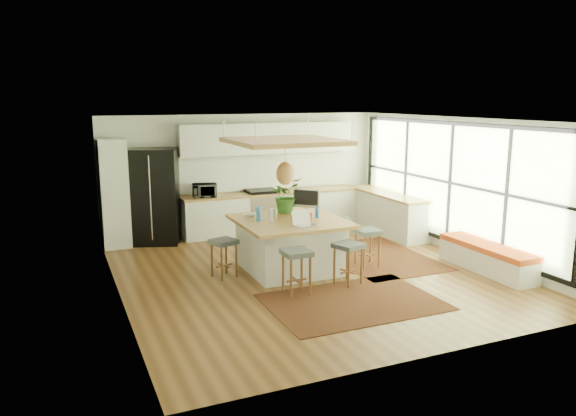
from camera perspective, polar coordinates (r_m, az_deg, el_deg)
name	(u,v)px	position (r m, az deg, el deg)	size (l,w,h in m)	color
floor	(309,272)	(9.88, 2.23, -6.70)	(7.00, 7.00, 0.00)	#553318
ceiling	(311,120)	(9.40, 2.36, 9.14)	(7.00, 7.00, 0.00)	white
wall_back	(245,173)	(12.75, -4.53, 3.63)	(6.50, 6.50, 0.00)	silver
wall_front	(440,248)	(6.65, 15.48, -4.05)	(6.50, 6.50, 0.00)	silver
wall_left	(116,214)	(8.67, -17.46, -0.57)	(7.00, 7.00, 0.00)	silver
wall_right	(459,186)	(11.32, 17.31, 2.15)	(7.00, 7.00, 0.00)	silver
window_wall	(458,184)	(11.29, 17.21, 2.40)	(0.10, 6.20, 2.60)	black
pantry	(114,194)	(11.86, -17.62, 1.43)	(0.55, 0.60, 2.25)	silver
back_counter_base	(272,212)	(12.80, -1.67, -0.44)	(4.20, 0.60, 0.88)	silver
back_counter_top	(272,193)	(12.71, -1.69, 1.59)	(4.24, 0.64, 0.05)	olive
backsplash	(267,172)	(12.92, -2.19, 3.76)	(4.20, 0.02, 0.80)	white
upper_cabinets	(269,138)	(12.69, -1.95, 7.26)	(4.20, 0.34, 0.70)	silver
range	(262,211)	(12.70, -2.72, -0.27)	(0.76, 0.62, 1.00)	#A5A5AA
right_counter_base	(387,213)	(12.86, 10.21, -0.56)	(0.60, 2.50, 0.88)	silver
right_counter_top	(387,194)	(12.77, 10.28, 1.45)	(0.64, 2.54, 0.05)	olive
window_bench	(487,258)	(10.49, 19.95, -4.90)	(0.52, 2.00, 0.50)	silver
ceiling_panel	(285,157)	(9.68, -0.31, 5.36)	(1.86, 1.86, 0.80)	olive
rug_near	(353,302)	(8.56, 6.77, -9.66)	(2.60, 1.80, 0.01)	black
rug_right	(378,257)	(10.92, 9.31, -5.05)	(1.80, 2.60, 0.01)	black
fridge	(154,200)	(11.99, -13.74, 0.78)	(1.01, 0.79, 2.03)	black
island	(290,245)	(9.91, 0.21, -3.83)	(1.85, 1.85, 0.93)	olive
stool_near_left	(296,272)	(8.74, 0.89, -6.70)	(0.43, 0.43, 0.72)	#44494B
stool_near_right	(348,264)	(9.24, 6.25, -5.76)	(0.42, 0.42, 0.71)	#44494B
stool_right_front	(367,248)	(10.24, 8.25, -4.09)	(0.41, 0.41, 0.70)	#44494B
stool_right_back	(338,239)	(10.77, 5.26, -3.24)	(0.45, 0.45, 0.75)	#44494B
stool_left_side	(224,257)	(9.60, -6.67, -5.11)	(0.40, 0.40, 0.67)	#44494B
laptop	(305,219)	(9.30, 1.77, -1.14)	(0.36, 0.38, 0.27)	#A5A5AA
monitor	(306,200)	(10.23, 1.89, 0.82)	(0.51, 0.18, 0.47)	#A5A5AA
microwave	(205,189)	(12.15, -8.67, 1.97)	(0.52, 0.29, 0.36)	#A5A5AA
island_plant	(285,199)	(10.36, -0.27, 0.93)	(0.59, 0.66, 0.51)	#1E4C19
island_bowl	(250,215)	(10.05, -3.99, -0.75)	(0.23, 0.23, 0.06)	silver
island_bottle_0	(259,216)	(9.67, -3.02, -0.82)	(0.07, 0.07, 0.19)	#2C69B3
island_bottle_1	(272,218)	(9.50, -1.64, -1.03)	(0.07, 0.07, 0.19)	silver
island_bottle_2	(310,216)	(9.62, 2.29, -0.88)	(0.07, 0.07, 0.19)	#9E3447
island_bottle_3	(307,212)	(9.97, 1.94, -0.44)	(0.07, 0.07, 0.19)	silver
island_bottle_4	(274,213)	(9.93, -1.43, -0.48)	(0.07, 0.07, 0.19)	#638A53
island_bottle_5	(318,213)	(9.90, 3.09, -0.53)	(0.07, 0.07, 0.19)	#2C69B3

